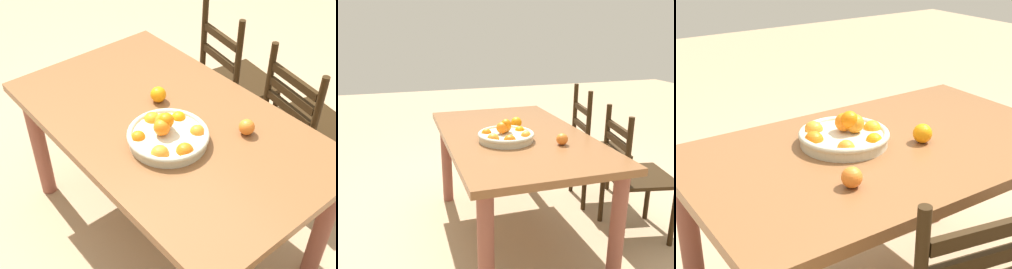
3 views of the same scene
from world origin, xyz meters
TOP-DOWN VIEW (x-y plane):
  - ground_plane at (0.00, 0.00)m, footprint 12.00×12.00m
  - dining_table at (0.00, 0.00)m, footprint 1.51×0.91m
  - chair_near_window at (-0.32, 0.80)m, footprint 0.46×0.46m
  - chair_by_cabinet at (0.22, 0.78)m, footprint 0.49×0.49m
  - fruit_bowl at (0.12, -0.10)m, footprint 0.35×0.35m
  - orange_loose_0 at (-0.14, 0.06)m, footprint 0.07×0.07m
  - orange_loose_1 at (0.29, 0.20)m, footprint 0.07×0.07m

SIDE VIEW (x-z plane):
  - ground_plane at x=0.00m, z-range 0.00..0.00m
  - chair_by_cabinet at x=0.22m, z-range -0.01..0.90m
  - chair_near_window at x=-0.32m, z-range -0.04..0.93m
  - dining_table at x=0.00m, z-range 0.26..1.01m
  - orange_loose_1 at x=0.29m, z-range 0.75..0.82m
  - fruit_bowl at x=0.12m, z-range 0.72..0.85m
  - orange_loose_0 at x=-0.14m, z-range 0.75..0.82m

